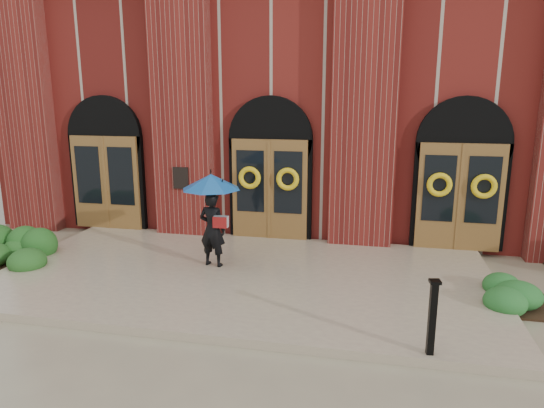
# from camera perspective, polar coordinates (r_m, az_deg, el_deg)

# --- Properties ---
(ground) EXTENTS (90.00, 90.00, 0.00)m
(ground) POSITION_cam_1_polar(r_m,az_deg,el_deg) (9.98, -3.66, -9.20)
(ground) COLOR gray
(ground) RESTS_ON ground
(landing) EXTENTS (10.00, 5.30, 0.15)m
(landing) POSITION_cam_1_polar(r_m,az_deg,el_deg) (10.08, -3.44, -8.49)
(landing) COLOR tan
(landing) RESTS_ON ground
(church_building) EXTENTS (16.20, 12.53, 7.00)m
(church_building) POSITION_cam_1_polar(r_m,az_deg,el_deg) (17.86, 3.97, 12.10)
(church_building) COLOR maroon
(church_building) RESTS_ON ground
(man_with_umbrella) EXTENTS (1.42, 1.42, 1.98)m
(man_with_umbrella) POSITION_cam_1_polar(r_m,az_deg,el_deg) (10.16, -7.10, 0.21)
(man_with_umbrella) COLOR black
(man_with_umbrella) RESTS_ON landing
(metal_post) EXTENTS (0.17, 0.17, 1.11)m
(metal_post) POSITION_cam_1_polar(r_m,az_deg,el_deg) (7.26, 18.34, -12.38)
(metal_post) COLOR black
(metal_post) RESTS_ON landing
(hedge_wall_left) EXTENTS (2.76, 1.10, 0.71)m
(hedge_wall_left) POSITION_cam_1_polar(r_m,az_deg,el_deg) (13.17, -28.53, -3.64)
(hedge_wall_left) COLOR #1E4E1A
(hedge_wall_left) RESTS_ON ground
(hedge_front_left) EXTENTS (1.44, 1.23, 0.51)m
(hedge_front_left) POSITION_cam_1_polar(r_m,az_deg,el_deg) (12.23, -27.45, -5.20)
(hedge_front_left) COLOR #204E1B
(hedge_front_left) RESTS_ON ground
(hedge_front_right) EXTENTS (1.27, 1.09, 0.45)m
(hedge_front_right) POSITION_cam_1_polar(r_m,az_deg,el_deg) (9.90, 26.50, -9.39)
(hedge_front_right) COLOR #205B23
(hedge_front_right) RESTS_ON ground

